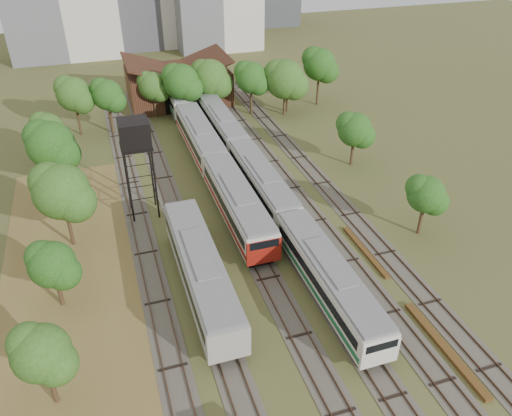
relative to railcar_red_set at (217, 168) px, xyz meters
name	(u,v)px	position (x,y,z in m)	size (l,w,h in m)	color
ground	(340,360)	(2.00, -28.87, -2.16)	(240.00, 240.00, 0.00)	#475123
dry_grass_patch	(85,340)	(-16.00, -20.87, -2.14)	(14.00, 60.00, 0.04)	brown
tracks	(237,197)	(1.33, -3.87, -2.12)	(24.60, 80.00, 0.19)	#4C473D
railcar_red_set	(217,168)	(0.00, 0.00, 0.00)	(3.30, 34.58, 4.08)	black
railcar_green_set	(262,183)	(4.00, -4.78, -0.18)	(3.02, 52.07, 3.74)	black
railcar_rear	(175,95)	(0.00, 27.25, -0.23)	(2.95, 16.08, 3.65)	black
old_grey_coach	(201,271)	(-6.00, -18.08, 0.05)	(3.27, 18.00, 4.05)	black
water_tower	(135,136)	(-9.08, -3.83, 6.88)	(3.10, 3.10, 10.73)	black
rail_pile_near	(444,348)	(10.00, -30.41, -1.99)	(0.66, 9.90, 0.33)	brown
rail_pile_far	(365,251)	(10.20, -17.69, -2.02)	(0.52, 8.35, 0.27)	brown
maintenance_shed	(178,85)	(1.00, 29.11, 0.75)	(16.45, 11.55, 7.58)	#331612
tree_band_left	(51,213)	(-17.56, -9.95, 3.26)	(6.45, 52.01, 8.87)	#382616
tree_band_far	(216,80)	(5.40, 20.75, 3.59)	(42.34, 10.33, 9.17)	#382616
tree_band_right	(334,115)	(16.96, 4.01, 2.92)	(5.46, 39.95, 7.83)	#382616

